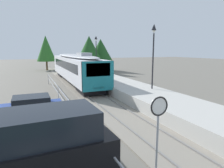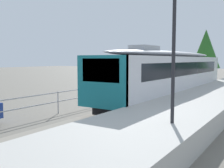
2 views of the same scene
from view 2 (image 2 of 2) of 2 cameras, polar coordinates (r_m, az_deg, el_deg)
The scene contains 6 objects.
ground_plane at distance 16.01m, azimuth -8.05°, elevation -5.75°, with size 160.00×160.00×0.00m, color #6B665B.
track_rails at distance 14.24m, azimuth 1.13°, elevation -6.94°, with size 3.20×60.00×0.14m.
commuter_train at distance 20.82m, azimuth 12.41°, elevation 2.66°, with size 2.82×18.55×3.74m.
station_platform at distance 12.76m, azimuth 13.68°, elevation -6.61°, with size 3.90×60.00×0.90m, color #B7B5AD.
platform_lamp_mid_platform at distance 9.26m, azimuth 13.12°, elevation 14.96°, with size 0.34×0.34×5.35m.
tree_behind_station_far at distance 38.65m, azimuth 19.28°, elevation 7.05°, with size 3.79×3.79×7.05m.
Camera 2 is at (7.38, 10.20, 3.04)m, focal length 43.06 mm.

